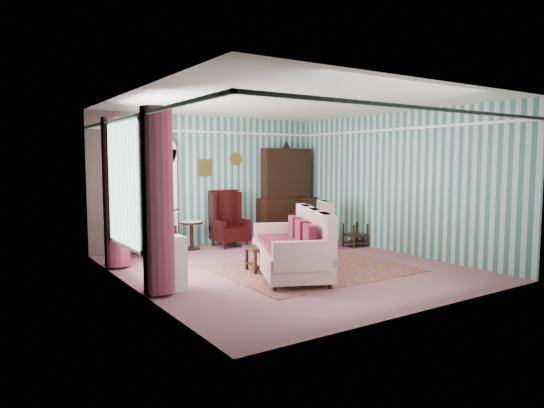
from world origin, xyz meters
TOP-DOWN VIEW (x-y plane):
  - floor at (0.00, 0.00)m, footprint 6.00×6.00m
  - room_shell at (-0.62, 0.18)m, footprint 5.53×6.02m
  - bookcase at (-1.35, 2.84)m, footprint 0.80×0.28m
  - dresser_hutch at (1.90, 2.72)m, footprint 1.50×0.56m
  - wingback_left at (-1.60, 2.45)m, footprint 0.76×0.80m
  - wingback_right at (0.15, 2.45)m, footprint 0.76×0.80m
  - seated_woman at (-1.60, 2.45)m, footprint 0.44×0.40m
  - round_side_table at (-0.70, 2.60)m, footprint 0.50×0.50m
  - nest_table at (2.47, 0.90)m, footprint 0.45×0.38m
  - plant_stand at (-2.40, -0.30)m, footprint 0.55×0.35m
  - rug at (0.30, -0.30)m, footprint 3.20×2.60m
  - sofa at (-0.30, -0.48)m, footprint 1.86×2.46m
  - floral_armchair at (1.49, 1.29)m, footprint 1.14×1.13m
  - coffee_table at (-0.35, -0.02)m, footprint 0.98×0.62m
  - potted_plant_a at (-2.42, -0.42)m, footprint 0.44×0.40m
  - potted_plant_b at (-2.36, -0.16)m, footprint 0.30×0.27m
  - potted_plant_c at (-2.43, -0.24)m, footprint 0.29×0.29m

SIDE VIEW (x-z plane):
  - floor at x=0.00m, z-range 0.00..0.00m
  - rug at x=0.30m, z-range 0.00..0.01m
  - coffee_table at x=-0.35m, z-range 0.00..0.44m
  - nest_table at x=2.47m, z-range 0.00..0.54m
  - round_side_table at x=-0.70m, z-range 0.00..0.60m
  - plant_stand at x=-2.40m, z-range 0.00..0.80m
  - sofa at x=-0.30m, z-range 0.00..0.92m
  - floral_armchair at x=1.49m, z-range 0.00..1.03m
  - seated_woman at x=-1.60m, z-range 0.00..1.18m
  - wingback_left at x=-1.60m, z-range 0.00..1.25m
  - wingback_right at x=0.15m, z-range 0.00..1.25m
  - potted_plant_c at x=-2.43m, z-range 0.80..1.18m
  - potted_plant_b at x=-2.36m, z-range 0.80..1.24m
  - potted_plant_a at x=-2.42m, z-range 0.80..1.25m
  - bookcase at x=-1.35m, z-range 0.00..2.24m
  - dresser_hutch at x=1.90m, z-range 0.00..2.36m
  - room_shell at x=-0.62m, z-range 0.55..3.46m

